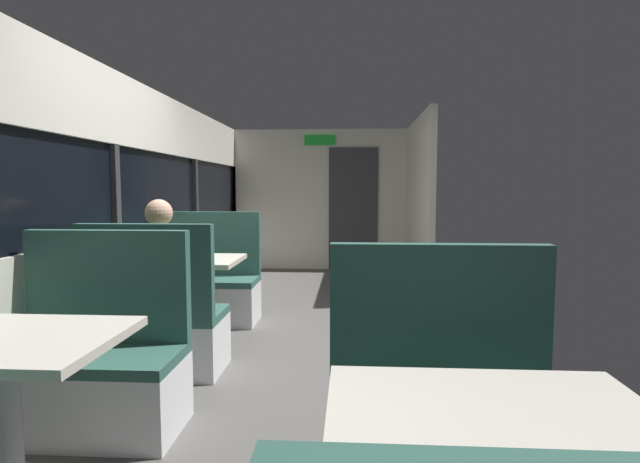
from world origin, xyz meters
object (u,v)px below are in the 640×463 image
at_px(bench_near_window_facing_entry, 96,371).
at_px(bench_front_aisle_facing_entry, 444,435).
at_px(dining_table_near_window, 5,360).
at_px(dining_table_mid_window, 187,270).
at_px(bench_mid_window_facing_entry, 211,289).
at_px(seated_passenger, 159,298).
at_px(bench_mid_window_facing_end, 156,328).
at_px(dining_table_front_aisle, 496,453).

height_order(bench_near_window_facing_entry, bench_front_aisle_facing_entry, same).
distance_m(dining_table_near_window, dining_table_mid_window, 2.25).
height_order(bench_near_window_facing_entry, bench_mid_window_facing_entry, same).
relative_size(dining_table_near_window, seated_passenger, 0.71).
bearing_deg(bench_near_window_facing_entry, bench_mid_window_facing_entry, 90.00).
distance_m(bench_mid_window_facing_entry, bench_front_aisle_facing_entry, 3.36).
bearing_deg(bench_near_window_facing_entry, bench_front_aisle_facing_entry, -18.53).
xyz_separation_m(dining_table_near_window, bench_front_aisle_facing_entry, (1.79, 0.10, -0.31)).
xyz_separation_m(bench_near_window_facing_entry, bench_mid_window_facing_entry, (0.00, 2.25, 0.00)).
bearing_deg(bench_front_aisle_facing_entry, bench_mid_window_facing_entry, 122.16).
height_order(bench_near_window_facing_entry, seated_passenger, seated_passenger).
xyz_separation_m(dining_table_mid_window, bench_front_aisle_facing_entry, (1.79, -2.15, -0.31)).
bearing_deg(bench_mid_window_facing_end, dining_table_mid_window, 90.00).
bearing_deg(dining_table_near_window, bench_near_window_facing_entry, 90.00).
relative_size(dining_table_near_window, bench_front_aisle_facing_entry, 0.82).
bearing_deg(bench_mid_window_facing_end, bench_front_aisle_facing_entry, -38.97).
height_order(dining_table_near_window, bench_mid_window_facing_end, bench_mid_window_facing_end).
bearing_deg(bench_front_aisle_facing_entry, dining_table_near_window, -176.82).
bearing_deg(bench_mid_window_facing_entry, dining_table_near_window, -90.00).
distance_m(dining_table_mid_window, bench_mid_window_facing_end, 0.77).
xyz_separation_m(dining_table_front_aisle, bench_front_aisle_facing_entry, (0.00, 0.70, -0.31)).
bearing_deg(bench_front_aisle_facing_entry, dining_table_mid_window, 129.82).
height_order(dining_table_near_window, seated_passenger, seated_passenger).
height_order(dining_table_mid_window, seated_passenger, seated_passenger).
xyz_separation_m(dining_table_near_window, bench_mid_window_facing_entry, (0.00, 2.95, -0.31)).
bearing_deg(dining_table_front_aisle, dining_table_mid_window, 122.16).
height_order(dining_table_near_window, bench_front_aisle_facing_entry, bench_front_aisle_facing_entry).
xyz_separation_m(bench_mid_window_facing_end, bench_mid_window_facing_entry, (0.00, 1.40, 0.00)).
bearing_deg(dining_table_near_window, bench_mid_window_facing_end, 90.00).
bearing_deg(bench_mid_window_facing_end, seated_passenger, 90.00).
relative_size(bench_near_window_facing_entry, dining_table_front_aisle, 1.22).
relative_size(dining_table_front_aisle, bench_front_aisle_facing_entry, 0.82).
distance_m(dining_table_mid_window, dining_table_front_aisle, 3.36).
bearing_deg(dining_table_front_aisle, bench_mid_window_facing_end, 129.82).
xyz_separation_m(dining_table_mid_window, bench_mid_window_facing_end, (0.00, -0.70, -0.31)).
relative_size(dining_table_near_window, dining_table_front_aisle, 1.00).
distance_m(dining_table_near_window, bench_front_aisle_facing_entry, 1.82).
distance_m(dining_table_front_aisle, seated_passenger, 2.85).
relative_size(bench_mid_window_facing_end, bench_mid_window_facing_entry, 1.00).
bearing_deg(bench_mid_window_facing_entry, bench_near_window_facing_entry, -90.00).
distance_m(dining_table_near_window, bench_near_window_facing_entry, 0.77).
relative_size(bench_mid_window_facing_end, bench_front_aisle_facing_entry, 1.00).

